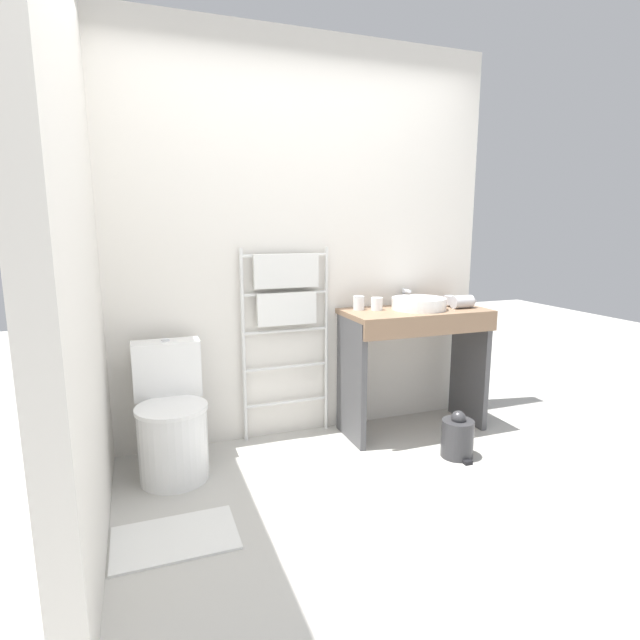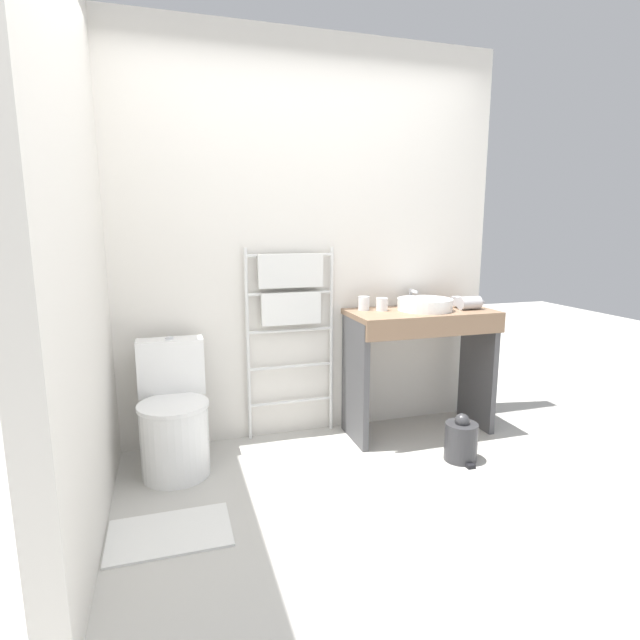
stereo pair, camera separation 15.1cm
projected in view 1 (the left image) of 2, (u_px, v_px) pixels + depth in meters
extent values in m
plane|color=#B2AFA8|center=(396.00, 543.00, 2.27)|extent=(12.00, 12.00, 0.00)
cube|color=silver|center=(298.00, 242.00, 3.35)|extent=(2.71, 0.12, 2.63)
cube|color=silver|center=(72.00, 251.00, 2.22)|extent=(0.12, 2.04, 2.63)
cylinder|color=white|center=(173.00, 444.00, 2.82)|extent=(0.38, 0.38, 0.41)
cylinder|color=white|center=(171.00, 408.00, 2.78)|extent=(0.40, 0.40, 0.02)
cube|color=white|center=(167.00, 369.00, 2.98)|extent=(0.39, 0.15, 0.34)
cylinder|color=silver|center=(165.00, 340.00, 2.94)|extent=(0.05, 0.05, 0.01)
cylinder|color=silver|center=(244.00, 347.00, 3.25)|extent=(0.02, 0.02, 1.29)
cylinder|color=silver|center=(326.00, 341.00, 3.44)|extent=(0.02, 0.02, 1.29)
cylinder|color=silver|center=(287.00, 402.00, 3.42)|extent=(0.58, 0.02, 0.02)
cylinder|color=silver|center=(286.00, 367.00, 3.38)|extent=(0.58, 0.02, 0.02)
cylinder|color=silver|center=(286.00, 331.00, 3.33)|extent=(0.58, 0.02, 0.02)
cylinder|color=silver|center=(285.00, 293.00, 3.28)|extent=(0.58, 0.02, 0.02)
cylinder|color=silver|center=(285.00, 255.00, 3.24)|extent=(0.58, 0.02, 0.02)
cube|color=silver|center=(286.00, 271.00, 3.23)|extent=(0.43, 0.04, 0.22)
cube|color=white|center=(287.00, 309.00, 3.28)|extent=(0.40, 0.04, 0.22)
cube|color=#84664C|center=(415.00, 312.00, 3.39)|extent=(0.98, 0.48, 0.03)
cube|color=#84664C|center=(433.00, 328.00, 3.20)|extent=(0.98, 0.02, 0.10)
cube|color=#4C4C4F|center=(351.00, 380.00, 3.31)|extent=(0.04, 0.41, 0.83)
cube|color=#4C4C4F|center=(469.00, 367.00, 3.63)|extent=(0.04, 0.41, 0.83)
cylinder|color=white|center=(419.00, 304.00, 3.39)|extent=(0.37, 0.37, 0.08)
cylinder|color=silver|center=(419.00, 298.00, 3.38)|extent=(0.30, 0.30, 0.01)
cylinder|color=silver|center=(403.00, 297.00, 3.58)|extent=(0.02, 0.02, 0.12)
cylinder|color=silver|center=(407.00, 291.00, 3.53)|extent=(0.02, 0.09, 0.02)
cylinder|color=white|center=(359.00, 303.00, 3.37)|extent=(0.08, 0.08, 0.09)
cylinder|color=white|center=(377.00, 304.00, 3.36)|extent=(0.08, 0.08, 0.09)
cylinder|color=#B7B7BC|center=(462.00, 302.00, 3.43)|extent=(0.15, 0.09, 0.09)
cone|color=#9C9CA0|center=(474.00, 301.00, 3.47)|extent=(0.05, 0.08, 0.08)
cube|color=#B7B7BC|center=(450.00, 300.00, 3.51)|extent=(0.05, 0.09, 0.06)
cylinder|color=#333335|center=(457.00, 438.00, 3.11)|extent=(0.20, 0.20, 0.24)
sphere|color=#333335|center=(458.00, 418.00, 3.08)|extent=(0.09, 0.09, 0.09)
cube|color=black|center=(468.00, 462.00, 3.02)|extent=(0.05, 0.04, 0.02)
cube|color=silver|center=(175.00, 538.00, 2.30)|extent=(0.56, 0.36, 0.01)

